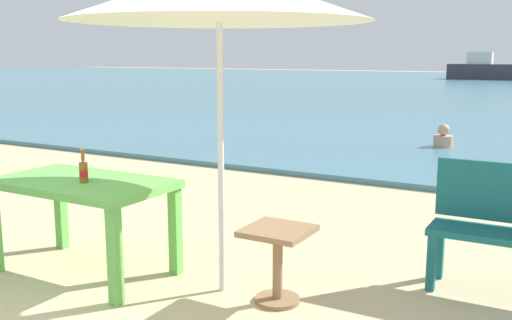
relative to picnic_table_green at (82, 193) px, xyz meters
name	(u,v)px	position (x,y,z in m)	size (l,w,h in m)	color
picnic_table_green	(82,193)	(0.00, 0.00, 0.00)	(1.40, 0.80, 0.76)	#60B24C
beer_bottle_amber	(83,171)	(0.09, -0.06, 0.20)	(0.07, 0.07, 0.26)	brown
side_table_wood	(278,254)	(1.59, 0.26, -0.30)	(0.44, 0.44, 0.54)	olive
swimmer_person	(443,138)	(1.17, 7.55, -0.41)	(0.34, 0.34, 0.41)	tan
boat_fishing_trawler	(485,70)	(-2.76, 38.73, 0.07)	(4.93, 1.34, 1.79)	#38383F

